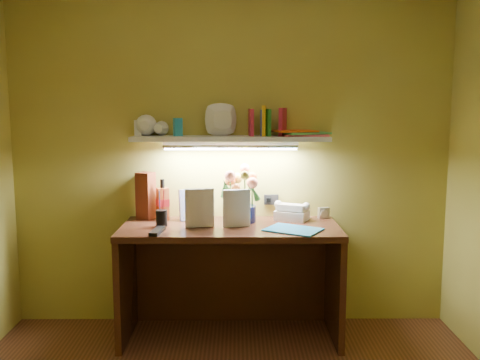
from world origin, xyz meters
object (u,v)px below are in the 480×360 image
at_px(flower_bouquet, 240,194).
at_px(whisky_bottle, 163,199).
at_px(desk, 230,282).
at_px(desk_clock, 324,213).
at_px(telephone, 292,211).

xyz_separation_m(flower_bouquet, whisky_bottle, (-0.52, 0.06, -0.05)).
bearing_deg(desk, whisky_bottle, 157.41).
bearing_deg(desk, flower_bouquet, 63.87).
bearing_deg(desk_clock, desk, -174.97).
relative_size(desk, whisky_bottle, 5.06).
height_order(desk, telephone, telephone).
relative_size(desk, desk_clock, 18.84).
height_order(telephone, whisky_bottle, whisky_bottle).
relative_size(desk, flower_bouquet, 3.77).
height_order(desk, whisky_bottle, whisky_bottle).
height_order(desk, flower_bouquet, flower_bouquet).
relative_size(desk_clock, whisky_bottle, 0.27).
distance_m(desk_clock, whisky_bottle, 1.10).
height_order(desk_clock, whisky_bottle, whisky_bottle).
xyz_separation_m(telephone, whisky_bottle, (-0.87, 0.01, 0.08)).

